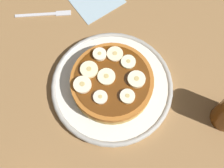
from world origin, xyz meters
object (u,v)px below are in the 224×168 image
object	(u,v)px
banana_slice_3	(89,70)
fork	(47,14)
banana_slice_2	(127,96)
plate	(112,86)
banana_slice_8	(115,54)
banana_slice_4	(128,62)
pancake_stack	(112,83)
banana_slice_5	(100,54)
banana_slice_7	(136,79)
banana_slice_0	(106,77)
banana_slice_6	(82,84)
banana_slice_1	(100,97)

from	to	relation	value
banana_slice_3	fork	xyz separation A→B (cm)	(-6.93, 18.38, -4.83)
banana_slice_2	fork	distance (cm)	28.91
banana_slice_2	plate	bearing A→B (deg)	116.28
banana_slice_2	banana_slice_8	size ratio (longest dim) A/B	0.88
plate	banana_slice_4	world-z (taller)	banana_slice_4
pancake_stack	banana_slice_5	xyz separation A→B (cm)	(-1.16, 5.69, 1.95)
plate	banana_slice_5	distance (cm)	7.11
banana_slice_7	banana_slice_5	bearing A→B (deg)	130.39
banana_slice_8	banana_slice_3	bearing A→B (deg)	-158.30
plate	banana_slice_7	distance (cm)	6.28
banana_slice_0	fork	world-z (taller)	banana_slice_0
plate	banana_slice_7	bearing A→B (deg)	-14.63
banana_slice_3	banana_slice_6	bearing A→B (deg)	-124.04
banana_slice_0	banana_slice_7	world-z (taller)	banana_slice_7
fork	plate	bearing A→B (deg)	-62.90
banana_slice_3	banana_slice_6	xyz separation A→B (cm)	(-1.85, -2.75, 0.04)
banana_slice_2	banana_slice_4	bearing A→B (deg)	74.91
banana_slice_3	banana_slice_4	world-z (taller)	banana_slice_3
banana_slice_2	banana_slice_6	world-z (taller)	same
banana_slice_1	banana_slice_2	bearing A→B (deg)	-11.00
pancake_stack	plate	bearing A→B (deg)	14.57
banana_slice_1	banana_slice_2	world-z (taller)	banana_slice_2
banana_slice_4	fork	bearing A→B (deg)	128.86
plate	banana_slice_5	xyz separation A→B (cm)	(-1.27, 5.66, 4.12)
banana_slice_1	banana_slice_5	distance (cm)	9.00
plate	pancake_stack	size ratio (longest dim) A/B	1.48
banana_slice_1	banana_slice_6	world-z (taller)	banana_slice_6
fork	banana_slice_4	bearing A→B (deg)	-51.14
banana_slice_1	banana_slice_8	size ratio (longest dim) A/B	0.84
banana_slice_4	banana_slice_8	size ratio (longest dim) A/B	0.90
banana_slice_6	banana_slice_7	bearing A→B (deg)	-7.20
banana_slice_0	banana_slice_4	size ratio (longest dim) A/B	1.18
banana_slice_4	banana_slice_7	world-z (taller)	banana_slice_7
banana_slice_5	banana_slice_8	world-z (taller)	banana_slice_5
banana_slice_5	banana_slice_7	world-z (taller)	same
banana_slice_2	banana_slice_3	distance (cm)	9.23
banana_slice_6	plate	bearing A→B (deg)	-1.18
pancake_stack	fork	xyz separation A→B (cm)	(-10.77, 21.28, -2.93)
pancake_stack	banana_slice_1	world-z (taller)	banana_slice_1
banana_slice_4	banana_slice_7	bearing A→B (deg)	-81.29
plate	banana_slice_7	xyz separation A→B (cm)	(4.56, -1.19, 4.15)
banana_slice_8	banana_slice_2	bearing A→B (deg)	-88.21
banana_slice_2	banana_slice_3	xyz separation A→B (cm)	(-6.00, 7.02, -0.01)
banana_slice_5	fork	bearing A→B (deg)	121.65
pancake_stack	banana_slice_8	distance (cm)	5.78
banana_slice_6	banana_slice_7	size ratio (longest dim) A/B	1.01
plate	banana_slice_8	bearing A→B (deg)	71.10
banana_slice_0	banana_slice_3	bearing A→B (deg)	144.23
banana_slice_0	banana_slice_2	distance (cm)	5.72
plate	banana_slice_5	bearing A→B (deg)	102.61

